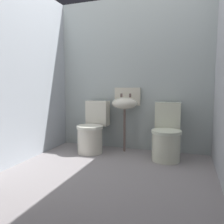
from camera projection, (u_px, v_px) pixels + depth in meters
ground_plane at (103, 181)px, 2.46m from camera, size 2.82×2.94×0.08m
wall_back at (132, 75)px, 3.57m from camera, size 2.82×0.10×2.38m
wall_left at (13, 72)px, 2.83m from camera, size 0.10×2.74×2.38m
toilet_left at (92, 131)px, 3.46m from camera, size 0.41×0.60×0.78m
toilet_right at (167, 136)px, 3.09m from camera, size 0.42×0.61×0.78m
sink at (125, 103)px, 3.43m from camera, size 0.42×0.35×0.99m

